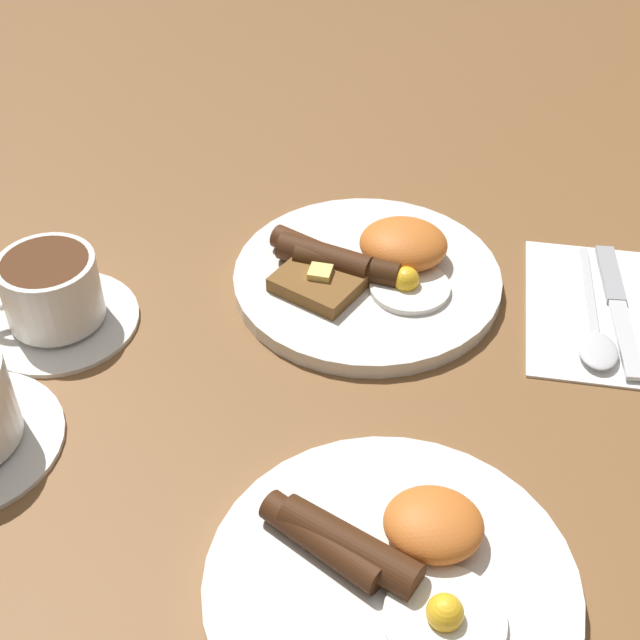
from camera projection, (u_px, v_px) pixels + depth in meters
name	position (u px, v px, depth m)	size (l,w,h in m)	color
ground_plane	(367.00, 285.00, 0.83)	(3.00, 3.00, 0.00)	brown
breakfast_plate_near	(367.00, 272.00, 0.83)	(0.25, 0.25, 0.05)	silver
breakfast_plate_far	(393.00, 577.00, 0.59)	(0.25, 0.25, 0.05)	silver
teacup_near	(52.00, 297.00, 0.77)	(0.14, 0.14, 0.07)	silver
napkin	(604.00, 311.00, 0.80)	(0.14, 0.19, 0.01)	white
knife	(617.00, 300.00, 0.81)	(0.02, 0.18, 0.01)	silver
spoon	(596.00, 337.00, 0.77)	(0.03, 0.17, 0.01)	silver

